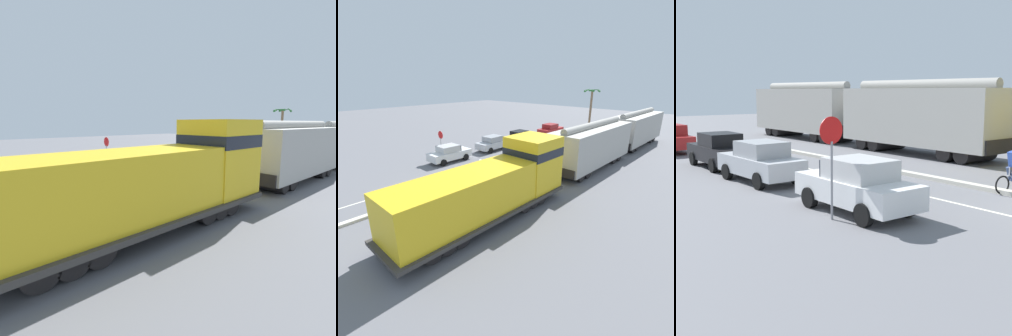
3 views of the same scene
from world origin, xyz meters
TOP-DOWN VIEW (x-y plane):
  - ground_plane at (0.00, 0.00)m, footprint 120.00×120.00m
  - median_curb at (0.00, 6.00)m, footprint 0.36×36.00m
  - lane_stripe at (-2.40, 6.00)m, footprint 0.14×36.00m
  - locomotive at (5.28, -0.23)m, footprint 3.10×11.61m
  - hopper_car_lead at (5.28, 11.93)m, footprint 2.90×10.60m
  - hopper_car_middle at (5.28, 23.53)m, footprint 2.90×10.60m
  - parked_car_white at (-5.61, 4.31)m, footprint 1.87×4.22m
  - parked_car_silver at (-5.63, 10.28)m, footprint 1.91×4.24m
  - parked_car_black at (-5.44, 14.71)m, footprint 1.93×4.25m
  - parked_car_red at (-5.57, 21.62)m, footprint 1.85×4.21m
  - cyclist at (0.43, 2.99)m, footprint 1.69×0.54m
  - stop_sign at (-6.68, 4.14)m, footprint 0.76×0.08m
  - palm_tree_near at (-5.05, 32.49)m, footprint 2.22×2.30m

SIDE VIEW (x-z plane):
  - ground_plane at x=0.00m, z-range 0.00..0.00m
  - lane_stripe at x=-2.40m, z-range 0.00..0.01m
  - median_curb at x=0.00m, z-range 0.00..0.16m
  - parked_car_white at x=-5.61m, z-range 0.01..1.63m
  - parked_car_silver at x=-5.63m, z-range 0.01..1.63m
  - parked_car_black at x=-5.44m, z-range 0.01..1.63m
  - parked_car_red at x=-5.57m, z-range 0.01..1.63m
  - cyclist at x=0.43m, z-range -0.04..1.67m
  - locomotive at x=5.28m, z-range -0.30..3.90m
  - stop_sign at x=-6.68m, z-range 0.58..3.46m
  - hopper_car_lead at x=5.28m, z-range -0.01..4.17m
  - hopper_car_middle at x=5.28m, z-range -0.01..4.17m
  - palm_tree_near at x=-5.05m, z-range 1.27..7.54m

